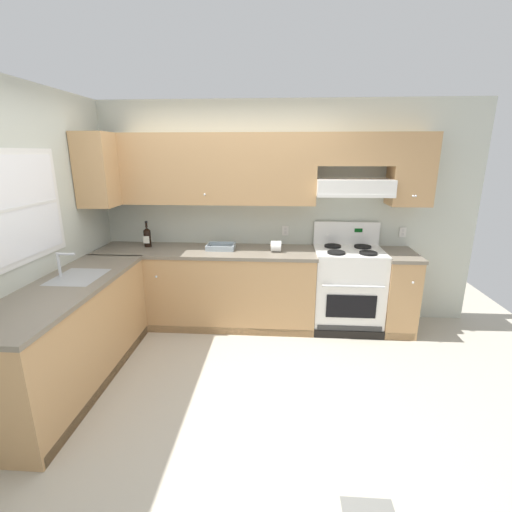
# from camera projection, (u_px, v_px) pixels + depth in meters

# --- Properties ---
(ground_plane) EXTENTS (7.04, 7.04, 0.00)m
(ground_plane) POSITION_uv_depth(u_px,v_px,m) (215.00, 387.00, 3.16)
(ground_plane) COLOR #B2AA99
(wall_back) EXTENTS (4.68, 0.57, 2.55)m
(wall_back) POSITION_uv_depth(u_px,v_px,m) (267.00, 197.00, 4.19)
(wall_back) COLOR beige
(wall_back) RESTS_ON ground_plane
(wall_left) EXTENTS (0.47, 4.00, 2.55)m
(wall_left) POSITION_uv_depth(u_px,v_px,m) (32.00, 229.00, 3.11)
(wall_left) COLOR beige
(wall_left) RESTS_ON ground_plane
(counter_back_run) EXTENTS (3.60, 0.65, 0.91)m
(counter_back_run) POSITION_uv_depth(u_px,v_px,m) (230.00, 288.00, 4.22)
(counter_back_run) COLOR tan
(counter_back_run) RESTS_ON ground_plane
(counter_left_run) EXTENTS (0.63, 1.91, 1.13)m
(counter_left_run) POSITION_uv_depth(u_px,v_px,m) (71.00, 335.00, 3.11)
(counter_left_run) COLOR tan
(counter_left_run) RESTS_ON ground_plane
(stove) EXTENTS (0.76, 0.62, 1.20)m
(stove) POSITION_uv_depth(u_px,v_px,m) (347.00, 288.00, 4.14)
(stove) COLOR white
(stove) RESTS_ON ground_plane
(wine_bottle) EXTENTS (0.08, 0.08, 0.31)m
(wine_bottle) POSITION_uv_depth(u_px,v_px,m) (147.00, 237.00, 4.22)
(wine_bottle) COLOR black
(wine_bottle) RESTS_ON counter_back_run
(bowl) EXTENTS (0.32, 0.25, 0.06)m
(bowl) POSITION_uv_depth(u_px,v_px,m) (221.00, 247.00, 4.14)
(bowl) COLOR #9EADB7
(bowl) RESTS_ON counter_back_run
(paper_towel_roll) EXTENTS (0.12, 0.12, 0.12)m
(paper_towel_roll) POSITION_uv_depth(u_px,v_px,m) (276.00, 246.00, 4.02)
(paper_towel_roll) COLOR white
(paper_towel_roll) RESTS_ON counter_back_run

